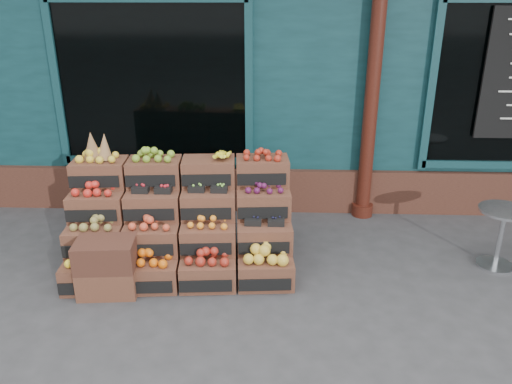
{
  "coord_description": "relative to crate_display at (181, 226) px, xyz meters",
  "views": [
    {
      "loc": [
        0.01,
        -4.26,
        2.83
      ],
      "look_at": [
        -0.2,
        0.7,
        0.85
      ],
      "focal_mm": 35.0,
      "sensor_mm": 36.0,
      "label": 1
    }
  ],
  "objects": [
    {
      "name": "spare_crates",
      "position": [
        -0.64,
        -0.62,
        -0.17
      ],
      "size": [
        0.61,
        0.45,
        0.58
      ],
      "rotation": [
        0.0,
        0.0,
        0.09
      ],
      "color": "brown",
      "rests_on": "ground"
    },
    {
      "name": "ground",
      "position": [
        1.02,
        -0.64,
        -0.45
      ],
      "size": [
        60.0,
        60.0,
        0.0
      ],
      "primitive_type": "plane",
      "color": "#373739",
      "rests_on": "ground"
    },
    {
      "name": "shop_facade",
      "position": [
        1.02,
        4.47,
        1.94
      ],
      "size": [
        12.0,
        6.24,
        4.8
      ],
      "color": "#11353A",
      "rests_on": "ground"
    },
    {
      "name": "shopkeeper",
      "position": [
        -0.33,
        2.32,
        0.49
      ],
      "size": [
        0.81,
        0.7,
        1.89
      ],
      "primitive_type": "imported",
      "rotation": [
        0.0,
        0.0,
        2.71
      ],
      "color": "#195A2D",
      "rests_on": "ground"
    },
    {
      "name": "crate_display",
      "position": [
        0.0,
        0.0,
        0.0
      ],
      "size": [
        2.44,
        1.33,
        1.48
      ],
      "rotation": [
        0.0,
        0.0,
        0.08
      ],
      "color": "brown",
      "rests_on": "ground"
    },
    {
      "name": "bistro_table",
      "position": [
        3.49,
        0.07,
        -0.02
      ],
      "size": [
        0.55,
        0.55,
        0.69
      ],
      "rotation": [
        0.0,
        0.0,
        -0.33
      ],
      "color": "#AEB1B5",
      "rests_on": "ground"
    }
  ]
}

